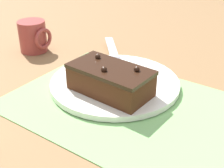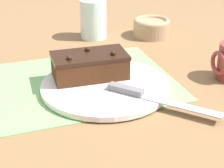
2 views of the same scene
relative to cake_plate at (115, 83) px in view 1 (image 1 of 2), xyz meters
name	(u,v)px [view 1 (image 1 of 2)]	position (x,y,z in m)	size (l,w,h in m)	color
ground_plane	(124,105)	(0.06, -0.05, -0.01)	(3.00, 3.00, 0.00)	olive
placemat_woven	(124,104)	(0.06, -0.05, -0.01)	(0.46, 0.34, 0.00)	#7AB266
cake_plate	(115,83)	(0.00, 0.00, 0.00)	(0.29, 0.29, 0.01)	white
chocolate_cake	(110,80)	(0.02, -0.05, 0.03)	(0.18, 0.10, 0.07)	#472614
serving_knife	(116,59)	(-0.06, 0.09, 0.01)	(0.18, 0.20, 0.01)	slate
coffee_mug	(33,36)	(-0.31, 0.04, 0.03)	(0.09, 0.08, 0.09)	#993833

